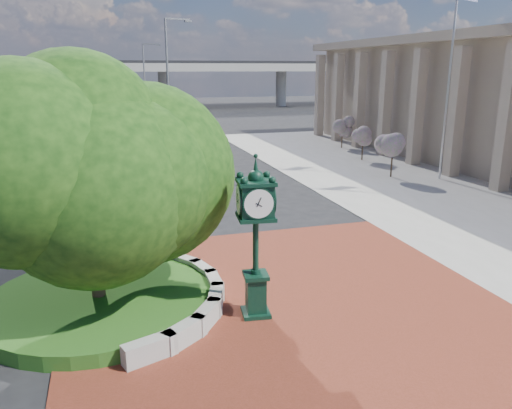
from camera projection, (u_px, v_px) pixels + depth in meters
The scene contains 16 objects.
ground at pixel (272, 286), 15.12m from camera, with size 200.00×200.00×0.00m, color black.
plaza at pixel (283, 300), 14.19m from camera, with size 12.00×12.00×0.04m, color maroon.
sidewalk at pixel (480, 182), 28.79m from camera, with size 20.00×50.00×0.04m, color #9E9B93.
planter_wall at pixel (183, 289), 14.30m from camera, with size 2.96×6.77×0.54m.
grass_bed at pixel (100, 302), 13.68m from camera, with size 6.10×6.10×0.40m, color #1D4B15.
overpass at pixel (129, 67), 78.00m from camera, with size 90.00×12.00×7.50m.
tree_planter at pixel (88, 176), 12.75m from camera, with size 5.20×5.20×6.33m.
tree_street at pixel (114, 123), 29.78m from camera, with size 4.40×4.40×5.45m.
post_clock at pixel (256, 232), 12.71m from camera, with size 0.98×0.98×4.30m.
parked_car at pixel (155, 123), 52.97m from camera, with size 1.84×4.58×1.56m, color #641E0E.
flagpole_b at pixel (449, 78), 28.11m from camera, with size 1.72×0.71×11.46m.
street_lamp_near at pixel (170, 73), 40.79m from camera, with size 2.29×0.64×10.26m.
street_lamp_far at pixel (147, 79), 54.05m from camera, with size 1.99×0.54×8.94m.
shrub_near at pixel (392, 151), 29.77m from camera, with size 1.20×1.20×2.20m.
shrub_mid at pixel (363, 138), 35.29m from camera, with size 1.20×1.20×2.20m.
shrub_far at pixel (342, 129), 40.72m from camera, with size 1.20×1.20×2.20m.
Camera 1 is at (-4.48, -13.20, 6.39)m, focal length 35.00 mm.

